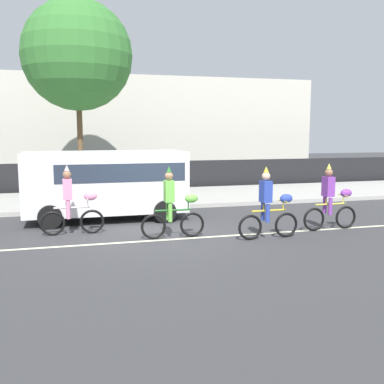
{
  "coord_description": "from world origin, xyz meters",
  "views": [
    {
      "loc": [
        -2.46,
        -11.72,
        2.82
      ],
      "look_at": [
        1.1,
        1.2,
        1.0
      ],
      "focal_mm": 42.0,
      "sensor_mm": 36.0,
      "label": 1
    }
  ],
  "objects_px": {
    "parade_cyclist_cobalt": "(269,207)",
    "parked_van_white": "(108,180)",
    "pedestrian_onlooker": "(47,176)",
    "parade_cyclist_purple": "(331,201)",
    "parade_cyclist_lime": "(173,207)",
    "parade_cyclist_pink": "(72,204)"
  },
  "relations": [
    {
      "from": "pedestrian_onlooker",
      "to": "parked_van_white",
      "type": "bearing_deg",
      "value": -65.49
    },
    {
      "from": "parade_cyclist_purple",
      "to": "parade_cyclist_cobalt",
      "type": "bearing_deg",
      "value": -166.81
    },
    {
      "from": "parade_cyclist_purple",
      "to": "pedestrian_onlooker",
      "type": "bearing_deg",
      "value": 135.99
    },
    {
      "from": "parade_cyclist_pink",
      "to": "parade_cyclist_purple",
      "type": "bearing_deg",
      "value": -10.76
    },
    {
      "from": "parade_cyclist_lime",
      "to": "pedestrian_onlooker",
      "type": "relative_size",
      "value": 1.19
    },
    {
      "from": "parade_cyclist_pink",
      "to": "parked_van_white",
      "type": "xyz_separation_m",
      "value": [
        1.14,
        1.9,
        0.44
      ]
    },
    {
      "from": "parade_cyclist_cobalt",
      "to": "parked_van_white",
      "type": "distance_m",
      "value": 5.4
    },
    {
      "from": "parade_cyclist_purple",
      "to": "parked_van_white",
      "type": "relative_size",
      "value": 0.38
    },
    {
      "from": "parade_cyclist_lime",
      "to": "pedestrian_onlooker",
      "type": "height_order",
      "value": "parade_cyclist_lime"
    },
    {
      "from": "parade_cyclist_pink",
      "to": "parade_cyclist_cobalt",
      "type": "height_order",
      "value": "same"
    },
    {
      "from": "parade_cyclist_pink",
      "to": "parked_van_white",
      "type": "height_order",
      "value": "parked_van_white"
    },
    {
      "from": "parade_cyclist_pink",
      "to": "parade_cyclist_lime",
      "type": "distance_m",
      "value": 2.81
    },
    {
      "from": "parade_cyclist_pink",
      "to": "pedestrian_onlooker",
      "type": "relative_size",
      "value": 1.19
    },
    {
      "from": "parade_cyclist_lime",
      "to": "parked_van_white",
      "type": "bearing_deg",
      "value": 115.23
    },
    {
      "from": "parade_cyclist_purple",
      "to": "pedestrian_onlooker",
      "type": "height_order",
      "value": "parade_cyclist_purple"
    },
    {
      "from": "parade_cyclist_cobalt",
      "to": "pedestrian_onlooker",
      "type": "bearing_deg",
      "value": 125.45
    },
    {
      "from": "parade_cyclist_cobalt",
      "to": "pedestrian_onlooker",
      "type": "xyz_separation_m",
      "value": [
        -5.92,
        8.32,
        0.17
      ]
    },
    {
      "from": "parked_van_white",
      "to": "pedestrian_onlooker",
      "type": "xyz_separation_m",
      "value": [
        -2.08,
        4.55,
        -0.27
      ]
    },
    {
      "from": "parked_van_white",
      "to": "pedestrian_onlooker",
      "type": "relative_size",
      "value": 3.09
    },
    {
      "from": "parade_cyclist_lime",
      "to": "parade_cyclist_cobalt",
      "type": "distance_m",
      "value": 2.52
    },
    {
      "from": "parade_cyclist_cobalt",
      "to": "parked_van_white",
      "type": "xyz_separation_m",
      "value": [
        -3.85,
        3.77,
        0.44
      ]
    },
    {
      "from": "parade_cyclist_cobalt",
      "to": "pedestrian_onlooker",
      "type": "height_order",
      "value": "parade_cyclist_cobalt"
    }
  ]
}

